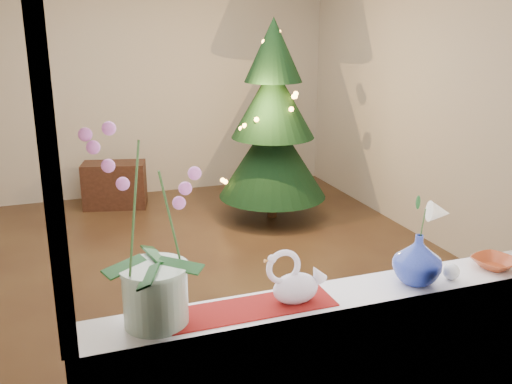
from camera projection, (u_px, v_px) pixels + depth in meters
ground at (201, 272)px, 4.82m from camera, size 5.00×5.00×0.00m
wall_back at (144, 82)px, 6.69m from camera, size 4.50×0.10×2.70m
wall_front at (355, 207)px, 2.18m from camera, size 4.50×0.10×2.70m
wall_right at (438, 100)px, 5.16m from camera, size 0.10×5.00×2.70m
windowsill at (335, 298)px, 2.43m from camera, size 2.20×0.26×0.04m
window_frame at (356, 115)px, 2.11m from camera, size 2.22×0.06×1.60m
runner at (251, 308)px, 2.30m from camera, size 0.70×0.20×0.01m
orchid_pot at (152, 227)px, 2.08m from camera, size 0.31×0.31×0.78m
swan at (296, 277)px, 2.32m from camera, size 0.29×0.21×0.23m
blue_vase at (418, 255)px, 2.49m from camera, size 0.29×0.29×0.26m
lily at (422, 207)px, 2.43m from camera, size 0.14×0.08×0.19m
paperweight at (451, 272)px, 2.55m from camera, size 0.08×0.08×0.07m
amber_dish at (495, 263)px, 2.68m from camera, size 0.20×0.20×0.04m
xmas_tree at (273, 121)px, 5.88m from camera, size 1.29×1.29×2.08m
side_table at (115, 185)px, 6.44m from camera, size 0.75×0.50×0.52m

